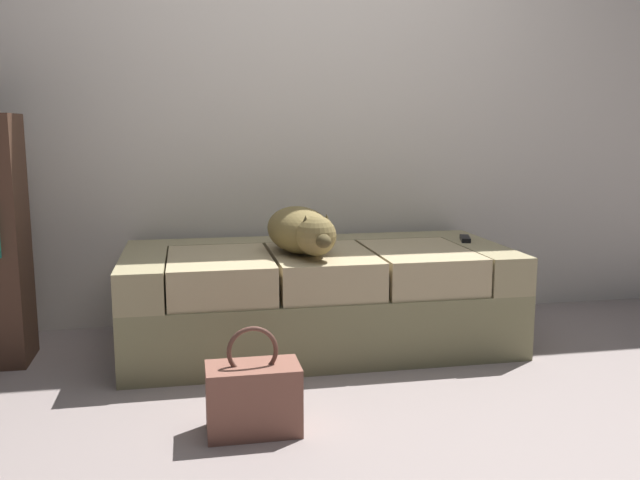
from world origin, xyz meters
TOP-DOWN VIEW (x-y plane):
  - ground_plane at (0.00, 0.00)m, footprint 10.00×10.00m
  - back_wall at (0.00, 1.62)m, footprint 6.40×0.10m
  - couch at (0.00, 1.08)m, footprint 1.81×0.84m
  - dog_tan at (-0.10, 0.95)m, footprint 0.34×0.62m
  - tv_remote at (0.78, 1.15)m, footprint 0.09×0.16m
  - handbag at (-0.40, 0.18)m, footprint 0.32×0.18m

SIDE VIEW (x-z plane):
  - ground_plane at x=0.00m, z-range 0.00..0.00m
  - handbag at x=-0.40m, z-range -0.06..0.31m
  - couch at x=0.00m, z-range 0.00..0.47m
  - tv_remote at x=0.78m, z-range 0.47..0.49m
  - dog_tan at x=-0.10m, z-range 0.47..0.69m
  - back_wall at x=0.00m, z-range 0.00..2.80m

